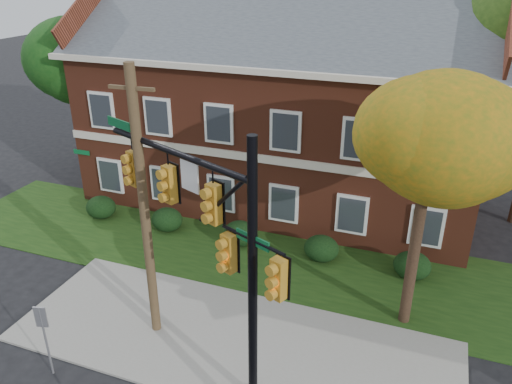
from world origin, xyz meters
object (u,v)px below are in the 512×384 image
(hedge_center, at_px, (240,233))
(sign_post, at_px, (44,329))
(apartment_building, at_px, (281,100))
(hedge_left, at_px, (167,220))
(tree_far_rear, at_px, (347,2))
(hedge_far_left, at_px, (101,207))
(tree_left_rear, at_px, (90,54))
(tree_near_right, at_px, (441,132))
(hedge_far_right, at_px, (412,265))
(traffic_signal, at_px, (213,232))
(hedge_right, at_px, (321,248))
(utility_pole, at_px, (144,211))

(hedge_center, distance_m, sign_post, 9.08)
(apartment_building, height_order, hedge_left, apartment_building)
(hedge_left, distance_m, tree_far_rear, 16.25)
(hedge_far_left, xyz_separation_m, tree_left_rear, (-2.73, 4.14, 6.16))
(hedge_left, bearing_deg, tree_near_right, -14.81)
(hedge_far_right, xyz_separation_m, tree_near_right, (0.22, -2.83, 6.14))
(apartment_building, height_order, hedge_far_right, apartment_building)
(hedge_left, xyz_separation_m, tree_near_right, (10.72, -2.83, 6.14))
(tree_left_rear, bearing_deg, tree_near_right, -22.36)
(traffic_signal, bearing_deg, apartment_building, 122.80)
(tree_far_rear, xyz_separation_m, traffic_signal, (0.85, -20.11, -4.12))
(hedge_left, distance_m, sign_post, 8.84)
(traffic_signal, bearing_deg, hedge_center, 130.01)
(hedge_left, relative_size, tree_left_rear, 0.16)
(hedge_far_left, relative_size, hedge_right, 1.00)
(hedge_left, relative_size, hedge_right, 1.00)
(hedge_center, relative_size, traffic_signal, 0.18)
(hedge_right, height_order, utility_pole, utility_pole)
(utility_pole, bearing_deg, traffic_signal, -23.71)
(hedge_far_right, bearing_deg, traffic_signal, -124.44)
(tree_near_right, bearing_deg, utility_pole, -157.77)
(hedge_right, relative_size, utility_pole, 0.16)
(apartment_building, relative_size, sign_post, 7.91)
(hedge_center, bearing_deg, tree_left_rear, 156.96)
(hedge_far_right, xyz_separation_m, tree_left_rear, (-16.73, 4.14, 6.16))
(hedge_far_right, height_order, tree_far_rear, tree_far_rear)
(hedge_center, xyz_separation_m, hedge_far_right, (7.00, 0.00, 0.00))
(hedge_center, bearing_deg, utility_pole, -94.77)
(hedge_far_right, height_order, tree_near_right, tree_near_right)
(hedge_far_right, bearing_deg, tree_left_rear, 166.11)
(hedge_left, distance_m, hedge_far_right, 10.50)
(tree_near_right, relative_size, tree_far_rear, 0.74)
(apartment_building, bearing_deg, utility_pole, -92.55)
(hedge_far_left, relative_size, tree_left_rear, 0.16)
(hedge_left, relative_size, utility_pole, 0.16)
(sign_post, bearing_deg, tree_far_rear, 65.61)
(traffic_signal, bearing_deg, utility_pole, -178.17)
(hedge_far_left, relative_size, sign_post, 0.59)
(hedge_far_right, distance_m, tree_far_rear, 16.51)
(sign_post, bearing_deg, utility_pole, 40.78)
(traffic_signal, distance_m, utility_pole, 2.90)
(sign_post, bearing_deg, tree_near_right, 16.72)
(apartment_building, height_order, tree_near_right, apartment_building)
(hedge_center, height_order, tree_near_right, tree_near_right)
(hedge_left, bearing_deg, sign_post, -82.53)
(hedge_left, xyz_separation_m, tree_left_rear, (-6.23, 4.14, 6.16))
(hedge_right, distance_m, tree_near_right, 7.72)
(hedge_left, bearing_deg, tree_left_rear, 146.41)
(hedge_far_left, distance_m, hedge_far_right, 14.00)
(tree_far_rear, bearing_deg, hedge_center, -95.85)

